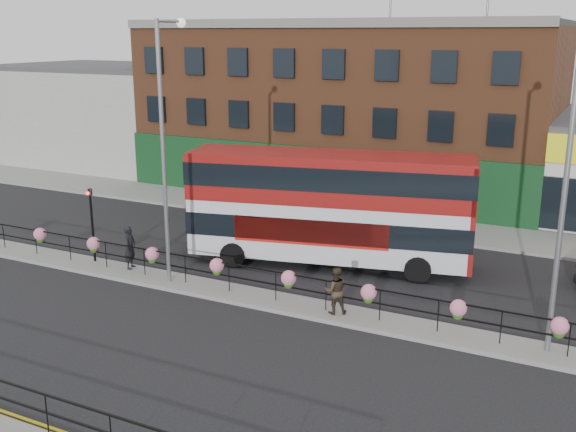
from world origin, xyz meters
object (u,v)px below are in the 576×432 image
at_px(pedestrian_a, 130,247).
at_px(lamp_column_east, 570,148).
at_px(double_decker_bus, 330,198).
at_px(lamp_column_west, 166,131).
at_px(pedestrian_b, 335,291).

height_order(pedestrian_a, lamp_column_east, lamp_column_east).
relative_size(double_decker_bus, pedestrian_a, 6.67).
relative_size(lamp_column_west, lamp_column_east, 0.95).
xyz_separation_m(double_decker_bus, pedestrian_b, (2.37, -5.04, -1.97)).
bearing_deg(pedestrian_a, pedestrian_b, -107.35).
distance_m(double_decker_bus, lamp_column_east, 10.95).
bearing_deg(pedestrian_b, pedestrian_a, -33.97).
relative_size(pedestrian_b, lamp_column_east, 0.16).
bearing_deg(lamp_column_west, pedestrian_b, -1.82).
relative_size(double_decker_bus, pedestrian_b, 7.26).
distance_m(double_decker_bus, lamp_column_west, 7.43).
distance_m(pedestrian_a, pedestrian_b, 9.43).
bearing_deg(lamp_column_east, pedestrian_a, -179.75).
xyz_separation_m(pedestrian_b, lamp_column_east, (7.00, 0.58, 5.44)).
bearing_deg(pedestrian_a, lamp_column_east, -104.04).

